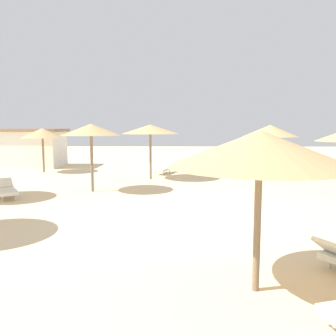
{
  "coord_description": "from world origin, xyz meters",
  "views": [
    {
      "loc": [
        0.35,
        -9.87,
        2.72
      ],
      "look_at": [
        0.0,
        3.0,
        1.2
      ],
      "focal_mm": 36.69,
      "sensor_mm": 36.0,
      "label": 1
    }
  ],
  "objects_px": {
    "parasol_8": "(270,131)",
    "lounger_1": "(164,168)",
    "parasol_0": "(260,149)",
    "beach_cabana": "(30,148)",
    "bench_0": "(168,163)",
    "parasol_5": "(91,130)",
    "parasol_4": "(42,133)",
    "lounger_3": "(6,190)",
    "parasol_1": "(150,129)"
  },
  "relations": [
    {
      "from": "parasol_5",
      "to": "beach_cabana",
      "type": "xyz_separation_m",
      "value": [
        -6.61,
        9.21,
        -1.28
      ]
    },
    {
      "from": "parasol_5",
      "to": "parasol_1",
      "type": "bearing_deg",
      "value": 58.93
    },
    {
      "from": "parasol_0",
      "to": "lounger_3",
      "type": "bearing_deg",
      "value": 136.82
    },
    {
      "from": "parasol_0",
      "to": "lounger_3",
      "type": "relative_size",
      "value": 1.55
    },
    {
      "from": "parasol_4",
      "to": "lounger_1",
      "type": "distance_m",
      "value": 7.67
    },
    {
      "from": "parasol_4",
      "to": "bench_0",
      "type": "distance_m",
      "value": 8.23
    },
    {
      "from": "parasol_0",
      "to": "bench_0",
      "type": "xyz_separation_m",
      "value": [
        -1.91,
        17.6,
        -2.03
      ]
    },
    {
      "from": "parasol_8",
      "to": "bench_0",
      "type": "xyz_separation_m",
      "value": [
        -5.59,
        4.44,
        -2.19
      ]
    },
    {
      "from": "parasol_5",
      "to": "bench_0",
      "type": "distance_m",
      "value": 9.54
    },
    {
      "from": "lounger_1",
      "to": "lounger_3",
      "type": "xyz_separation_m",
      "value": [
        -5.89,
        -7.18,
        -0.01
      ]
    },
    {
      "from": "parasol_8",
      "to": "parasol_5",
      "type": "bearing_deg",
      "value": -153.43
    },
    {
      "from": "parasol_1",
      "to": "lounger_3",
      "type": "distance_m",
      "value": 7.62
    },
    {
      "from": "parasol_0",
      "to": "parasol_5",
      "type": "distance_m",
      "value": 10.13
    },
    {
      "from": "parasol_0",
      "to": "lounger_3",
      "type": "xyz_separation_m",
      "value": [
        -8.0,
        7.51,
        -2.06
      ]
    },
    {
      "from": "parasol_1",
      "to": "bench_0",
      "type": "xyz_separation_m",
      "value": [
        0.82,
        5.09,
        -2.28
      ]
    },
    {
      "from": "bench_0",
      "to": "parasol_4",
      "type": "bearing_deg",
      "value": -161.91
    },
    {
      "from": "lounger_3",
      "to": "bench_0",
      "type": "height_order",
      "value": "lounger_3"
    },
    {
      "from": "lounger_1",
      "to": "beach_cabana",
      "type": "relative_size",
      "value": 0.43
    },
    {
      "from": "parasol_5",
      "to": "lounger_3",
      "type": "distance_m",
      "value": 4.06
    },
    {
      "from": "parasol_8",
      "to": "bench_0",
      "type": "bearing_deg",
      "value": 141.5
    },
    {
      "from": "beach_cabana",
      "to": "parasol_4",
      "type": "bearing_deg",
      "value": -55.0
    },
    {
      "from": "parasol_1",
      "to": "lounger_1",
      "type": "distance_m",
      "value": 3.23
    },
    {
      "from": "lounger_3",
      "to": "parasol_5",
      "type": "bearing_deg",
      "value": 23.54
    },
    {
      "from": "parasol_5",
      "to": "beach_cabana",
      "type": "relative_size",
      "value": 0.62
    },
    {
      "from": "parasol_4",
      "to": "parasol_5",
      "type": "relative_size",
      "value": 0.93
    },
    {
      "from": "parasol_5",
      "to": "beach_cabana",
      "type": "bearing_deg",
      "value": 125.66
    },
    {
      "from": "parasol_8",
      "to": "bench_0",
      "type": "relative_size",
      "value": 1.92
    },
    {
      "from": "parasol_4",
      "to": "beach_cabana",
      "type": "bearing_deg",
      "value": 125.0
    },
    {
      "from": "parasol_0",
      "to": "beach_cabana",
      "type": "distance_m",
      "value": 21.46
    },
    {
      "from": "parasol_0",
      "to": "bench_0",
      "type": "distance_m",
      "value": 17.82
    },
    {
      "from": "parasol_1",
      "to": "parasol_5",
      "type": "distance_m",
      "value": 4.28
    },
    {
      "from": "parasol_8",
      "to": "parasol_0",
      "type": "bearing_deg",
      "value": -105.62
    },
    {
      "from": "parasol_5",
      "to": "lounger_1",
      "type": "bearing_deg",
      "value": 64.25
    },
    {
      "from": "parasol_1",
      "to": "beach_cabana",
      "type": "distance_m",
      "value": 10.49
    },
    {
      "from": "parasol_5",
      "to": "parasol_8",
      "type": "distance_m",
      "value": 9.64
    },
    {
      "from": "parasol_0",
      "to": "parasol_1",
      "type": "height_order",
      "value": "parasol_1"
    },
    {
      "from": "parasol_4",
      "to": "bench_0",
      "type": "xyz_separation_m",
      "value": [
        7.59,
        2.48,
        -2.04
      ]
    },
    {
      "from": "parasol_1",
      "to": "parasol_0",
      "type": "bearing_deg",
      "value": -77.68
    },
    {
      "from": "parasol_1",
      "to": "bench_0",
      "type": "bearing_deg",
      "value": 80.81
    },
    {
      "from": "parasol_1",
      "to": "parasol_4",
      "type": "bearing_deg",
      "value": 158.86
    },
    {
      "from": "parasol_5",
      "to": "lounger_3",
      "type": "relative_size",
      "value": 1.49
    },
    {
      "from": "parasol_1",
      "to": "lounger_1",
      "type": "relative_size",
      "value": 1.53
    },
    {
      "from": "beach_cabana",
      "to": "lounger_3",
      "type": "bearing_deg",
      "value": -71.44
    },
    {
      "from": "parasol_4",
      "to": "lounger_1",
      "type": "relative_size",
      "value": 1.36
    },
    {
      "from": "parasol_8",
      "to": "lounger_1",
      "type": "bearing_deg",
      "value": 165.13
    },
    {
      "from": "lounger_3",
      "to": "beach_cabana",
      "type": "relative_size",
      "value": 0.42
    },
    {
      "from": "parasol_8",
      "to": "bench_0",
      "type": "distance_m",
      "value": 7.47
    },
    {
      "from": "bench_0",
      "to": "parasol_5",
      "type": "bearing_deg",
      "value": -109.09
    },
    {
      "from": "parasol_1",
      "to": "lounger_3",
      "type": "relative_size",
      "value": 1.56
    },
    {
      "from": "parasol_0",
      "to": "beach_cabana",
      "type": "height_order",
      "value": "parasol_0"
    }
  ]
}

